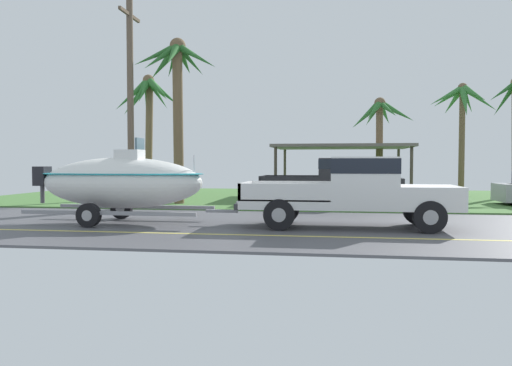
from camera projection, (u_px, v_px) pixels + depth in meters
The scene contains 10 objects.
ground at pixel (366, 203), 21.45m from camera, with size 36.00×22.00×0.11m.
pickup_truck_towing at pixel (362, 188), 13.25m from camera, with size 5.83×2.00×1.87m.
boat_on_trailer at pixel (122, 182), 14.27m from camera, with size 6.00×2.32×2.42m.
parked_pickup_background at pixel (339, 179), 20.06m from camera, with size 5.77×2.01×1.90m.
carport_awning at pixel (341, 148), 24.68m from camera, with size 6.53×4.98×2.58m.
palm_tree_near_left at pixel (176, 79), 20.18m from camera, with size 3.28×3.11×6.75m.
palm_tree_near_right at pixel (462, 108), 25.17m from camera, with size 3.59×3.00×5.73m.
palm_tree_mid at pixel (380, 122), 25.65m from camera, with size 3.37×3.60×5.06m.
palm_tree_far_left at pixel (148, 103), 23.83m from camera, with size 3.05×2.72×5.91m.
utility_pole at pixel (130, 100), 18.86m from camera, with size 0.24×1.80×7.85m.
Camera 1 is at (-1.38, -13.48, 1.72)m, focal length 35.18 mm.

